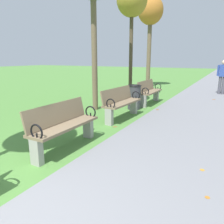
{
  "coord_description": "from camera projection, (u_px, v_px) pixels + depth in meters",
  "views": [
    {
      "loc": [
        2.24,
        -0.76,
        1.74
      ],
      "look_at": [
        -0.05,
        3.44,
        0.55
      ],
      "focal_mm": 35.03,
      "sensor_mm": 36.0,
      "label": 1
    }
  ],
  "objects": [
    {
      "name": "park_bench_3",
      "position": [
        121.0,
        102.0,
        6.33
      ],
      "size": [
        0.55,
        1.62,
        0.9
      ],
      "color": "#7A664C",
      "rests_on": "ground"
    },
    {
      "name": "park_bench_4",
      "position": [
        149.0,
        91.0,
        8.42
      ],
      "size": [
        0.48,
        1.6,
        0.9
      ],
      "color": "#7A664C",
      "rests_on": "ground"
    },
    {
      "name": "trash_bin",
      "position": [
        134.0,
        97.0,
        7.54
      ],
      "size": [
        0.48,
        0.48,
        0.84
      ],
      "color": "#38383D",
      "rests_on": "ground"
    },
    {
      "name": "scattered_leaves",
      "position": [
        130.0,
        120.0,
        6.28
      ],
      "size": [
        4.5,
        11.1,
        0.02
      ],
      "color": "#BC842D",
      "rests_on": "ground"
    },
    {
      "name": "park_bench_2",
      "position": [
        63.0,
        125.0,
        4.2
      ],
      "size": [
        0.48,
        1.6,
        0.9
      ],
      "color": "#7A664C",
      "rests_on": "ground"
    },
    {
      "name": "tree_4",
      "position": [
        150.0,
        13.0,
        12.31
      ],
      "size": [
        1.42,
        1.42,
        5.12
      ],
      "color": "brown",
      "rests_on": "ground"
    },
    {
      "name": "tree_3",
      "position": [
        132.0,
        2.0,
        8.64
      ],
      "size": [
        1.23,
        1.23,
        4.66
      ],
      "color": "#4C3D2D",
      "rests_on": "ground"
    },
    {
      "name": "paved_walkway",
      "position": [
        221.0,
        81.0,
        16.73
      ],
      "size": [
        3.07,
        44.0,
        0.02
      ],
      "primitive_type": "cube",
      "color": "slate",
      "rests_on": "ground"
    },
    {
      "name": "pedestrian_walking",
      "position": [
        223.0,
        75.0,
        10.44
      ],
      "size": [
        0.53,
        0.24,
        1.62
      ],
      "color": "#4C4C56",
      "rests_on": "paved_walkway"
    }
  ]
}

